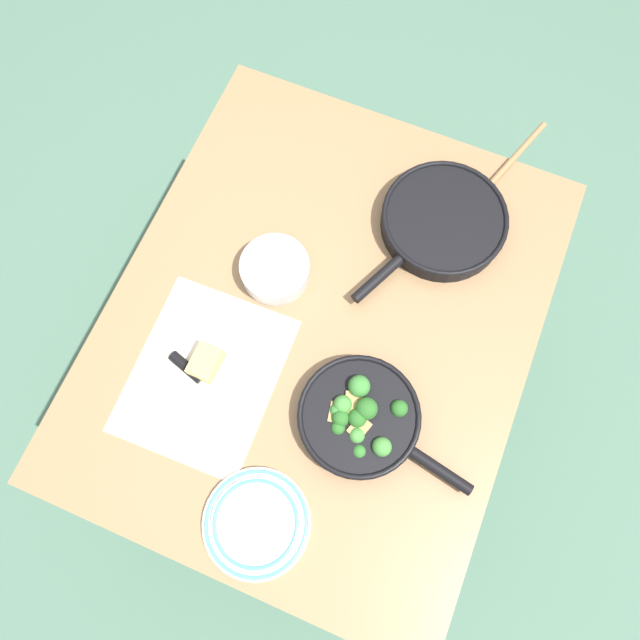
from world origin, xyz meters
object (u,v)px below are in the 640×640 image
wooden_spoon (488,187)px  prep_bowl_steel (275,270)px  skillet_eggs (443,221)px  dinner_plate_stack (256,523)px  skillet_broccoli (360,417)px  grater_knife (201,380)px  cheese_block (206,363)px

wooden_spoon → prep_bowl_steel: prep_bowl_steel is taller
skillet_eggs → dinner_plate_stack: 0.77m
skillet_broccoli → prep_bowl_steel: skillet_broccoli is taller
skillet_eggs → prep_bowl_steel: prep_bowl_steel is taller
skillet_eggs → grater_knife: size_ratio=1.73×
skillet_eggs → prep_bowl_steel: bearing=-25.5°
wooden_spoon → grater_knife: bearing=-13.1°
cheese_block → prep_bowl_steel: (0.25, -0.05, 0.00)m
grater_knife → prep_bowl_steel: bearing=97.2°
dinner_plate_stack → prep_bowl_steel: (0.51, 0.18, 0.01)m
skillet_eggs → cheese_block: (-0.51, 0.36, -0.00)m
skillet_eggs → grater_knife: skillet_eggs is taller
grater_knife → cheese_block: size_ratio=3.10×
skillet_broccoli → cheese_block: size_ratio=5.12×
wooden_spoon → dinner_plate_stack: (-0.90, 0.20, 0.01)m
skillet_broccoli → cheese_block: skillet_broccoli is taller
grater_knife → dinner_plate_stack: size_ratio=1.09×
dinner_plate_stack → prep_bowl_steel: bearing=19.7°
skillet_broccoli → prep_bowl_steel: size_ratio=2.52×
wooden_spoon → dinner_plate_stack: 0.92m
cheese_block → grater_knife: bearing=-177.2°
grater_knife → dinner_plate_stack: dinner_plate_stack is taller
grater_knife → cheese_block: cheese_block is taller
grater_knife → cheese_block: bearing=109.7°
cheese_block → prep_bowl_steel: 0.26m
skillet_eggs → wooden_spoon: 0.16m
grater_knife → dinner_plate_stack: bearing=-26.7°
prep_bowl_steel → wooden_spoon: bearing=-43.7°
skillet_broccoli → dinner_plate_stack: size_ratio=1.79×
skillet_broccoli → wooden_spoon: bearing=93.7°
grater_knife → cheese_block: (0.04, 0.00, 0.02)m
skillet_broccoli → dinner_plate_stack: 0.30m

